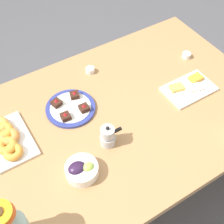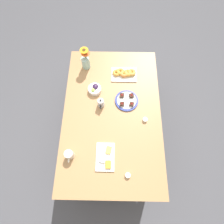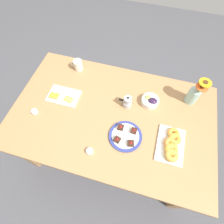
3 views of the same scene
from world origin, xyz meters
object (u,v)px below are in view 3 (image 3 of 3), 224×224
at_px(jam_cup_honey, 34,111).
at_px(cheese_platter, 63,96).
at_px(flower_vase, 194,95).
at_px(grape_bowl, 150,101).
at_px(moka_pot, 127,102).
at_px(coffee_mug, 78,65).
at_px(dessert_plate, 125,136).
at_px(jam_cup_berry, 90,151).
at_px(croissant_platter, 172,145).
at_px(dining_table, 112,119).

bearing_deg(jam_cup_honey, cheese_platter, -127.43).
bearing_deg(flower_vase, grape_bowl, 19.69).
height_order(flower_vase, moka_pot, flower_vase).
xyz_separation_m(cheese_platter, moka_pot, (-0.53, -0.06, 0.04)).
xyz_separation_m(coffee_mug, jam_cup_honey, (0.16, 0.53, -0.03)).
bearing_deg(jam_cup_honey, grape_bowl, -158.46).
bearing_deg(dessert_plate, cheese_platter, -19.13).
relative_size(coffee_mug, grape_bowl, 0.81).
bearing_deg(dessert_plate, flower_vase, -133.86).
xyz_separation_m(coffee_mug, dessert_plate, (-0.57, 0.53, -0.04)).
bearing_deg(jam_cup_honey, coffee_mug, -107.27).
height_order(jam_cup_berry, dessert_plate, dessert_plate).
height_order(coffee_mug, cheese_platter, coffee_mug).
distance_m(croissant_platter, flower_vase, 0.45).
bearing_deg(jam_cup_berry, flower_vase, -135.57).
xyz_separation_m(coffee_mug, moka_pot, (-0.52, 0.26, -0.00)).
bearing_deg(moka_pot, grape_bowl, -156.91).
height_order(cheese_platter, flower_vase, flower_vase).
bearing_deg(moka_pot, jam_cup_berry, 70.36).
distance_m(cheese_platter, moka_pot, 0.54).
relative_size(jam_cup_honey, jam_cup_berry, 1.00).
distance_m(coffee_mug, croissant_platter, 1.04).
relative_size(grape_bowl, dessert_plate, 0.57).
bearing_deg(dessert_plate, coffee_mug, -42.69).
xyz_separation_m(dessert_plate, moka_pot, (0.05, -0.27, 0.04)).
xyz_separation_m(cheese_platter, jam_cup_honey, (0.15, 0.20, 0.00)).
xyz_separation_m(dining_table, dessert_plate, (-0.15, 0.15, 0.10)).
relative_size(grape_bowl, jam_cup_honey, 2.92).
bearing_deg(cheese_platter, grape_bowl, -168.99).
relative_size(dining_table, jam_cup_berry, 33.33).
relative_size(dessert_plate, flower_vase, 0.97).
distance_m(dining_table, dessert_plate, 0.23).
relative_size(flower_vase, moka_pot, 2.13).
distance_m(jam_cup_honey, jam_cup_berry, 0.56).
bearing_deg(coffee_mug, croissant_platter, 150.60).
bearing_deg(dining_table, jam_cup_honey, 14.23).
bearing_deg(jam_cup_berry, grape_bowl, -122.57).
distance_m(coffee_mug, jam_cup_honey, 0.56).
distance_m(grape_bowl, flower_vase, 0.34).
bearing_deg(grape_bowl, croissant_platter, 123.08).
xyz_separation_m(coffee_mug, croissant_platter, (-0.90, 0.51, -0.02)).
relative_size(jam_cup_honey, flower_vase, 0.19).
height_order(jam_cup_berry, flower_vase, flower_vase).
distance_m(dining_table, croissant_platter, 0.51).
bearing_deg(coffee_mug, jam_cup_honey, 72.73).
height_order(coffee_mug, moka_pot, moka_pot).
relative_size(dining_table, flower_vase, 6.33).
xyz_separation_m(grape_bowl, dessert_plate, (0.12, 0.34, -0.02)).
bearing_deg(jam_cup_honey, flower_vase, -158.95).
bearing_deg(dining_table, flower_vase, -152.57).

